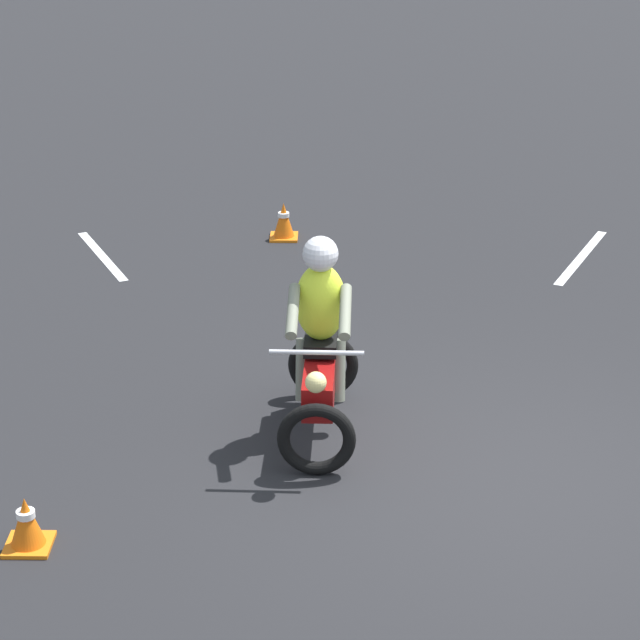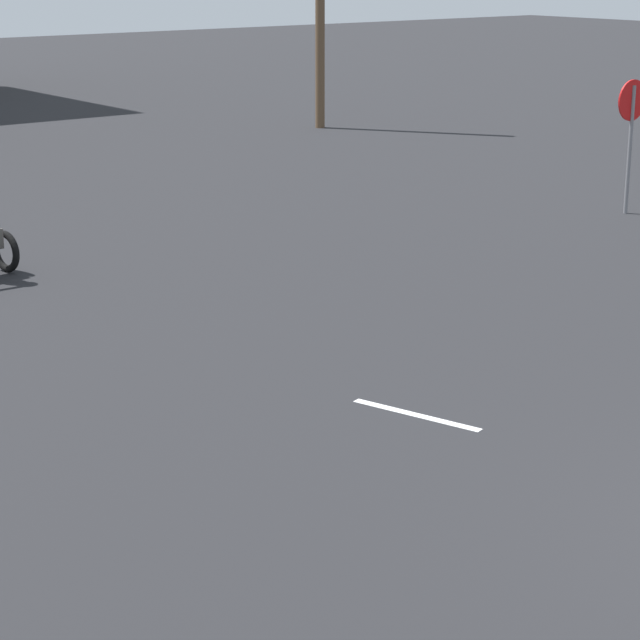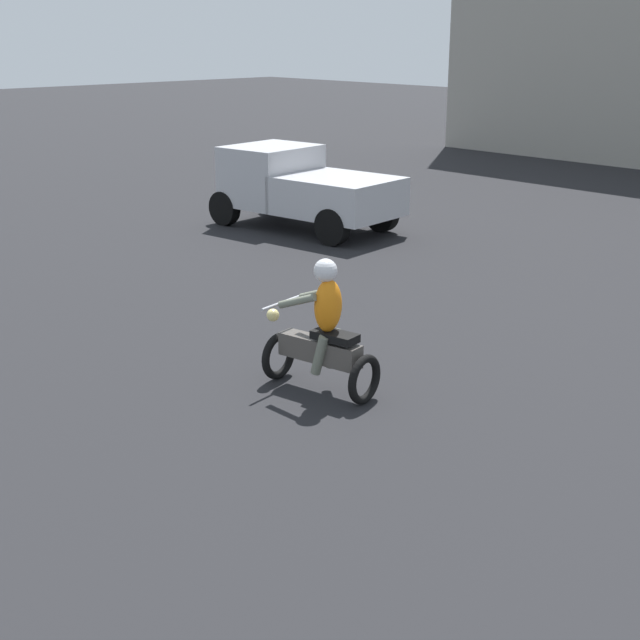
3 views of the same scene
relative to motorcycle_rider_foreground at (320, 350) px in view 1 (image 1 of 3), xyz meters
name	(u,v)px [view 1 (image 1 of 3)]	position (x,y,z in m)	size (l,w,h in m)	color
ground_plane	(505,483)	(0.80, 1.41, -0.73)	(120.00, 120.00, 0.00)	black
motorcycle_rider_foreground	(320,350)	(0.00, 0.00, 0.00)	(1.52, 0.70, 1.66)	black
traffic_cone_near_right	(284,221)	(-4.62, -0.48, -0.52)	(0.32, 0.32, 0.42)	orange
traffic_cone_mid_center	(27,524)	(1.69, -1.99, -0.54)	(0.32, 0.32, 0.39)	orange
lane_stripe_nw	(581,257)	(-4.04, 2.84, -0.72)	(0.10, 1.86, 0.01)	silver
lane_stripe_sw	(102,256)	(-4.01, -2.48, -0.72)	(0.10, 1.68, 0.01)	silver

